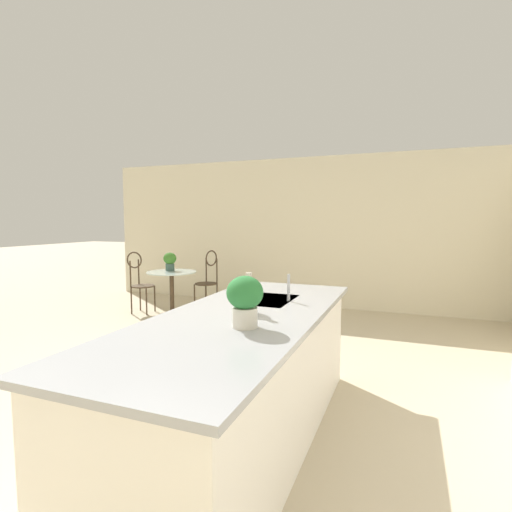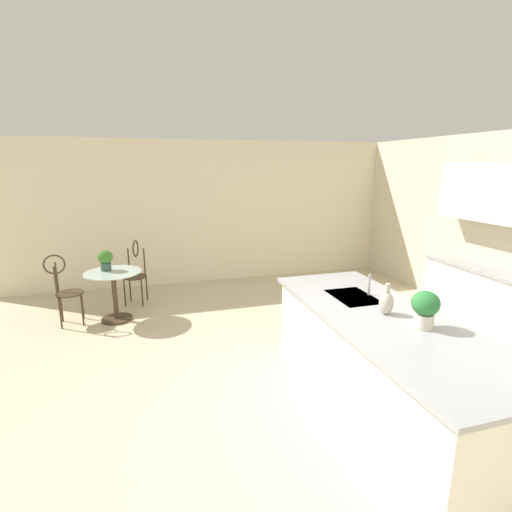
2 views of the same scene
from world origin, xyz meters
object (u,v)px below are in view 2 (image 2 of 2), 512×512
(potted_plant_counter_near, at_px, (425,307))
(vase_on_counter, at_px, (386,302))
(potted_plant_on_table, at_px, (105,259))
(bistro_table, at_px, (114,291))
(chair_by_island, at_px, (135,269))
(chair_near_window, at_px, (64,286))

(potted_plant_counter_near, height_order, vase_on_counter, potted_plant_counter_near)
(potted_plant_on_table, relative_size, vase_on_counter, 1.04)
(bistro_table, bearing_deg, chair_by_island, 157.45)
(chair_near_window, height_order, vase_on_counter, vase_on_counter)
(bistro_table, relative_size, chair_near_window, 0.77)
(chair_by_island, distance_m, potted_plant_counter_near, 4.61)
(vase_on_counter, bearing_deg, chair_by_island, -147.72)
(chair_by_island, xyz_separation_m, potted_plant_on_table, (0.60, -0.38, 0.34))
(chair_by_island, height_order, vase_on_counter, vase_on_counter)
(bistro_table, xyz_separation_m, chair_by_island, (-0.70, 0.29, 0.13))
(chair_near_window, distance_m, potted_plant_on_table, 0.66)
(chair_near_window, bearing_deg, potted_plant_counter_near, 45.62)
(chair_near_window, relative_size, potted_plant_counter_near, 3.27)
(bistro_table, xyz_separation_m, vase_on_counter, (2.87, 2.54, 0.58))
(bistro_table, xyz_separation_m, potted_plant_on_table, (-0.10, -0.09, 0.46))
(chair_near_window, bearing_deg, vase_on_counter, 47.85)
(potted_plant_counter_near, xyz_separation_m, vase_on_counter, (-0.35, -0.12, -0.07))
(bistro_table, xyz_separation_m, potted_plant_counter_near, (3.22, 2.66, 0.66))
(bistro_table, relative_size, chair_by_island, 0.77)
(potted_plant_on_table, relative_size, potted_plant_counter_near, 0.94)
(chair_by_island, distance_m, vase_on_counter, 4.24)
(potted_plant_counter_near, bearing_deg, chair_near_window, -134.38)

